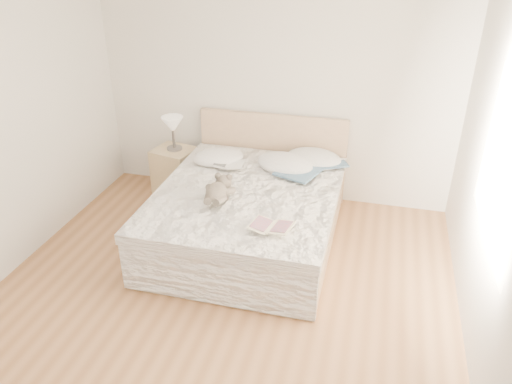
{
  "coord_description": "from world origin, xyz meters",
  "views": [
    {
      "loc": [
        1.16,
        -2.99,
        2.85
      ],
      "look_at": [
        0.1,
        1.05,
        0.62
      ],
      "focal_mm": 35.0,
      "sensor_mm": 36.0,
      "label": 1
    }
  ],
  "objects_px": {
    "bed": "(250,212)",
    "teddy_bear": "(217,198)",
    "photo_book": "(228,164)",
    "childrens_book": "(271,227)",
    "nightstand": "(175,171)",
    "table_lamp": "(173,126)"
  },
  "relations": [
    {
      "from": "bed",
      "to": "childrens_book",
      "type": "xyz_separation_m",
      "value": [
        0.39,
        -0.72,
        0.32
      ]
    },
    {
      "from": "bed",
      "to": "nightstand",
      "type": "bearing_deg",
      "value": 146.52
    },
    {
      "from": "table_lamp",
      "to": "childrens_book",
      "type": "xyz_separation_m",
      "value": [
        1.5,
        -1.48,
        -0.21
      ]
    },
    {
      "from": "bed",
      "to": "table_lamp",
      "type": "distance_m",
      "value": 1.45
    },
    {
      "from": "bed",
      "to": "nightstand",
      "type": "height_order",
      "value": "bed"
    },
    {
      "from": "bed",
      "to": "table_lamp",
      "type": "bearing_deg",
      "value": 145.87
    },
    {
      "from": "photo_book",
      "to": "nightstand",
      "type": "bearing_deg",
      "value": 149.08
    },
    {
      "from": "nightstand",
      "to": "bed",
      "type": "bearing_deg",
      "value": -33.48
    },
    {
      "from": "bed",
      "to": "teddy_bear",
      "type": "bearing_deg",
      "value": -116.25
    },
    {
      "from": "nightstand",
      "to": "childrens_book",
      "type": "xyz_separation_m",
      "value": [
        1.51,
        -1.46,
        0.35
      ]
    },
    {
      "from": "teddy_bear",
      "to": "childrens_book",
      "type": "bearing_deg",
      "value": -30.22
    },
    {
      "from": "bed",
      "to": "childrens_book",
      "type": "relative_size",
      "value": 6.01
    },
    {
      "from": "nightstand",
      "to": "photo_book",
      "type": "height_order",
      "value": "photo_book"
    },
    {
      "from": "bed",
      "to": "childrens_book",
      "type": "height_order",
      "value": "bed"
    },
    {
      "from": "childrens_book",
      "to": "teddy_bear",
      "type": "bearing_deg",
      "value": 161.94
    },
    {
      "from": "nightstand",
      "to": "table_lamp",
      "type": "height_order",
      "value": "table_lamp"
    },
    {
      "from": "photo_book",
      "to": "teddy_bear",
      "type": "distance_m",
      "value": 0.78
    },
    {
      "from": "nightstand",
      "to": "table_lamp",
      "type": "relative_size",
      "value": 1.43
    },
    {
      "from": "nightstand",
      "to": "teddy_bear",
      "type": "relative_size",
      "value": 1.58
    },
    {
      "from": "bed",
      "to": "photo_book",
      "type": "xyz_separation_m",
      "value": [
        -0.33,
        0.36,
        0.32
      ]
    },
    {
      "from": "bed",
      "to": "teddy_bear",
      "type": "distance_m",
      "value": 0.57
    },
    {
      "from": "bed",
      "to": "photo_book",
      "type": "height_order",
      "value": "bed"
    }
  ]
}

